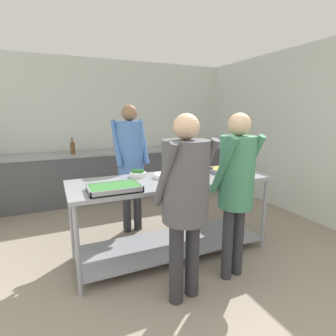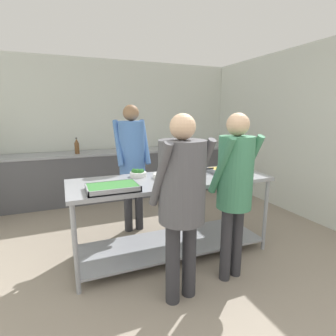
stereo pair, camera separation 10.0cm
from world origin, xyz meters
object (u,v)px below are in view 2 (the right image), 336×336
at_px(water_bottle, 77,146).
at_px(cook_behind_counter, 132,155).
at_px(serving_tray_roast, 225,170).
at_px(guest_serving_left, 235,180).
at_px(broccoli_bowl, 138,173).
at_px(sauce_pan, 193,172).
at_px(guest_serving_right, 182,191).
at_px(serving_tray_vegetables, 113,188).
at_px(plate_stack, 164,176).

bearing_deg(water_bottle, cook_behind_counter, -67.49).
distance_m(serving_tray_roast, guest_serving_left, 0.79).
distance_m(broccoli_bowl, sauce_pan, 0.64).
distance_m(serving_tray_roast, guest_serving_right, 1.25).
relative_size(cook_behind_counter, water_bottle, 6.11).
distance_m(serving_tray_roast, water_bottle, 2.77).
distance_m(serving_tray_vegetables, plate_stack, 0.68).
bearing_deg(sauce_pan, guest_serving_left, -84.06).
height_order(plate_stack, guest_serving_right, guest_serving_right).
bearing_deg(plate_stack, sauce_pan, -0.43).
relative_size(sauce_pan, cook_behind_counter, 0.25).
bearing_deg(plate_stack, serving_tray_roast, -1.65).
bearing_deg(broccoli_bowl, serving_tray_roast, -9.84).
xyz_separation_m(broccoli_bowl, water_bottle, (-0.55, 2.07, 0.10)).
distance_m(serving_tray_vegetables, guest_serving_left, 1.16).
relative_size(serving_tray_vegetables, serving_tray_roast, 1.24).
distance_m(serving_tray_vegetables, guest_serving_right, 0.72).
relative_size(serving_tray_vegetables, water_bottle, 1.71).
height_order(cook_behind_counter, water_bottle, cook_behind_counter).
distance_m(guest_serving_left, guest_serving_right, 0.60).
height_order(serving_tray_vegetables, plate_stack, serving_tray_vegetables).
relative_size(serving_tray_vegetables, guest_serving_left, 0.30).
bearing_deg(serving_tray_roast, broccoli_bowl, 170.16).
bearing_deg(plate_stack, cook_behind_counter, 103.70).
height_order(serving_tray_vegetables, guest_serving_left, guest_serving_left).
bearing_deg(guest_serving_left, sauce_pan, 95.94).
bearing_deg(broccoli_bowl, cook_behind_counter, 82.25).
relative_size(serving_tray_vegetables, guest_serving_right, 0.30).
bearing_deg(cook_behind_counter, broccoli_bowl, -97.75).
distance_m(plate_stack, sauce_pan, 0.37).
xyz_separation_m(serving_tray_roast, guest_serving_left, (-0.37, -0.70, 0.08)).
bearing_deg(guest_serving_right, water_bottle, 102.10).
height_order(broccoli_bowl, guest_serving_left, guest_serving_left).
relative_size(broccoli_bowl, guest_serving_right, 0.12).
height_order(sauce_pan, water_bottle, water_bottle).
height_order(serving_tray_roast, guest_serving_left, guest_serving_left).
height_order(plate_stack, sauce_pan, sauce_pan).
height_order(guest_serving_left, cook_behind_counter, cook_behind_counter).
xyz_separation_m(sauce_pan, serving_tray_roast, (0.44, -0.02, -0.01)).
relative_size(serving_tray_roast, guest_serving_right, 0.24).
distance_m(broccoli_bowl, water_bottle, 2.14).
xyz_separation_m(guest_serving_right, water_bottle, (-0.65, 3.04, 0.05)).
xyz_separation_m(serving_tray_vegetables, serving_tray_roast, (1.44, 0.25, -0.00)).
relative_size(broccoli_bowl, plate_stack, 0.80).
height_order(broccoli_bowl, guest_serving_right, guest_serving_right).
xyz_separation_m(broccoli_bowl, guest_serving_right, (0.10, -0.97, 0.05)).
bearing_deg(cook_behind_counter, guest_serving_right, -89.01).
xyz_separation_m(sauce_pan, guest_serving_left, (0.07, -0.72, 0.07)).
bearing_deg(plate_stack, broccoli_bowl, 147.39).
xyz_separation_m(cook_behind_counter, water_bottle, (-0.63, 1.51, -0.03)).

